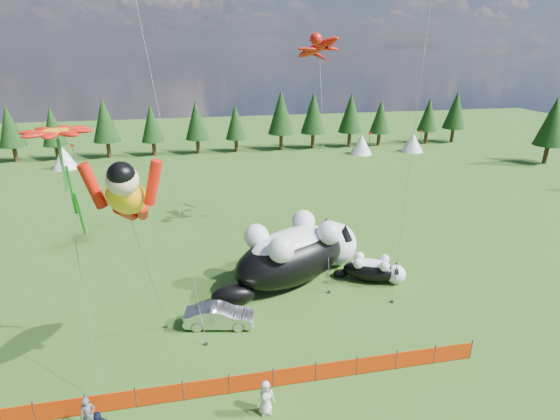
% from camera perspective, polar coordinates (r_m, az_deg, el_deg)
% --- Properties ---
extents(ground, '(160.00, 160.00, 0.00)m').
position_cam_1_polar(ground, '(23.73, -4.77, -17.57)').
color(ground, '#143B0A').
rests_on(ground, ground).
extents(safety_fence, '(22.06, 0.06, 1.10)m').
position_cam_1_polar(safety_fence, '(21.12, -3.75, -21.46)').
color(safety_fence, '#262626').
rests_on(safety_fence, ground).
extents(tree_line, '(90.00, 4.00, 8.00)m').
position_cam_1_polar(tree_line, '(64.50, -9.83, 10.80)').
color(tree_line, black).
rests_on(tree_line, ground).
extents(festival_tents, '(50.00, 3.20, 2.80)m').
position_cam_1_polar(festival_tents, '(61.43, 0.90, 8.14)').
color(festival_tents, white).
rests_on(festival_tents, ground).
extents(cat_large, '(10.65, 7.54, 4.15)m').
position_cam_1_polar(cat_large, '(28.81, 2.29, -5.51)').
color(cat_large, black).
rests_on(cat_large, ground).
extents(cat_small, '(4.50, 3.00, 1.72)m').
position_cam_1_polar(cat_small, '(29.75, 12.11, -7.59)').
color(cat_small, black).
rests_on(cat_small, ground).
extents(car, '(4.01, 2.03, 1.26)m').
position_cam_1_polar(car, '(25.11, -7.96, -13.55)').
color(car, silver).
rests_on(car, ground).
extents(spectator_a, '(0.68, 0.53, 1.64)m').
position_cam_1_polar(spectator_a, '(20.74, -23.77, -23.32)').
color(spectator_a, '#535358').
rests_on(spectator_a, ground).
extents(spectator_e, '(0.85, 0.62, 1.61)m').
position_cam_1_polar(spectator_e, '(19.95, -1.90, -23.32)').
color(spectator_e, silver).
rests_on(spectator_e, ground).
extents(superhero_kite, '(4.26, 6.97, 11.75)m').
position_cam_1_polar(superhero_kite, '(17.72, -19.30, 1.65)').
color(superhero_kite, '#FFA90D').
rests_on(superhero_kite, ground).
extents(gecko_kite, '(5.24, 11.70, 16.86)m').
position_cam_1_polar(gecko_kite, '(32.87, 4.95, 20.38)').
color(gecko_kite, red).
rests_on(gecko_kite, ground).
extents(flower_kite, '(2.90, 4.31, 11.66)m').
position_cam_1_polar(flower_kite, '(19.93, -27.10, 8.62)').
color(flower_kite, red).
rests_on(flower_kite, ground).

